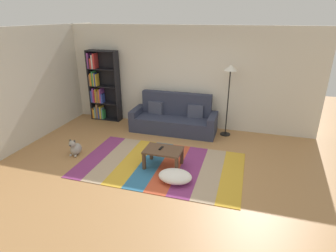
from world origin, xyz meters
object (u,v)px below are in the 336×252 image
object	(u,v)px
bookshelf	(101,88)
coffee_table	(163,152)
pouf	(175,176)
standing_lamp	(230,77)
dog	(75,148)
tv_remote	(161,148)
couch	(174,119)

from	to	relation	value
bookshelf	coffee_table	bearing A→B (deg)	-40.40
pouf	standing_lamp	size ratio (longest dim) A/B	0.35
coffee_table	dog	world-z (taller)	dog
tv_remote	standing_lamp	bearing A→B (deg)	70.28
coffee_table	pouf	distance (m)	0.64
tv_remote	couch	bearing A→B (deg)	106.71
pouf	tv_remote	xyz separation A→B (m)	(-0.43, 0.49, 0.29)
coffee_table	tv_remote	bearing A→B (deg)	157.46
pouf	dog	xyz separation A→B (m)	(-2.42, 0.41, 0.05)
coffee_table	pouf	world-z (taller)	coffee_table
tv_remote	dog	bearing A→B (deg)	-168.22
coffee_table	tv_remote	size ratio (longest dim) A/B	5.05
pouf	dog	distance (m)	2.46
couch	tv_remote	bearing A→B (deg)	-82.62
standing_lamp	tv_remote	bearing A→B (deg)	-119.04
couch	coffee_table	xyz separation A→B (m)	(0.30, -1.93, -0.01)
bookshelf	standing_lamp	world-z (taller)	bookshelf
tv_remote	coffee_table	bearing A→B (deg)	-13.22
couch	dog	bearing A→B (deg)	-131.16
couch	coffee_table	world-z (taller)	couch
coffee_table	pouf	size ratio (longest dim) A/B	1.19
dog	tv_remote	distance (m)	2.00
bookshelf	dog	world-z (taller)	bookshelf
coffee_table	standing_lamp	size ratio (longest dim) A/B	0.42
dog	standing_lamp	bearing A→B (deg)	34.05
standing_lamp	dog	bearing A→B (deg)	-145.95
pouf	dog	bearing A→B (deg)	170.40
pouf	tv_remote	size ratio (longest dim) A/B	4.23
bookshelf	pouf	bearing A→B (deg)	-42.02
standing_lamp	bookshelf	bearing A→B (deg)	177.24
coffee_table	dog	xyz separation A→B (m)	(-2.04, -0.06, -0.17)
pouf	standing_lamp	xyz separation A→B (m)	(0.68, 2.51, 1.41)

